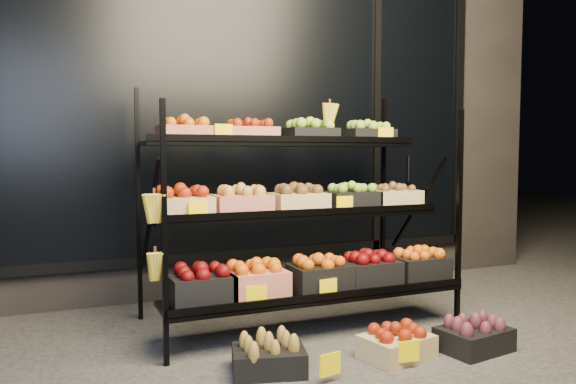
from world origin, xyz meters
name	(u,v)px	position (x,y,z in m)	size (l,w,h in m)	color
ground	(341,351)	(0.00, 0.00, 0.00)	(24.00, 24.00, 0.00)	#514F4C
building	(220,99)	(0.00, 2.59, 1.75)	(6.00, 2.08, 3.50)	#2D2826
display_rack	(300,212)	(-0.01, 0.60, 0.79)	(2.18, 1.02, 1.69)	black
tag_floor_a	(330,372)	(-0.28, -0.40, 0.06)	(0.13, 0.01, 0.12)	#FFE000
tag_floor_b	(409,358)	(0.21, -0.40, 0.06)	(0.13, 0.01, 0.12)	#FFE000
floor_crate_midleft	(269,356)	(-0.53, -0.14, 0.09)	(0.45, 0.38, 0.20)	black
floor_crate_midright	(397,342)	(0.24, -0.23, 0.09)	(0.44, 0.36, 0.20)	#D2B679
floor_crate_right	(474,335)	(0.74, -0.31, 0.10)	(0.45, 0.36, 0.21)	black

